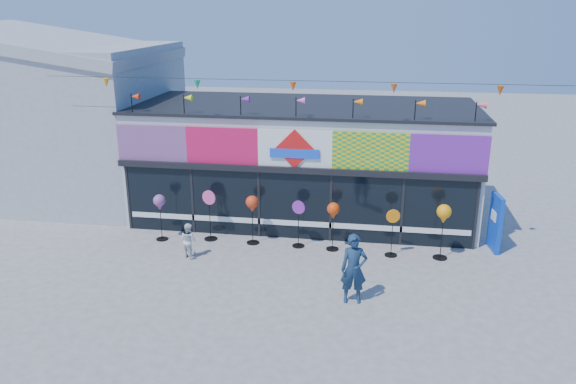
% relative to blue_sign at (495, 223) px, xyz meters
% --- Properties ---
extents(ground, '(80.00, 80.00, 0.00)m').
position_rel_blue_sign_xyz_m(ground, '(-6.42, -3.46, -0.92)').
color(ground, slate).
rests_on(ground, ground).
extents(kite_shop, '(16.00, 5.70, 5.31)m').
position_rel_blue_sign_xyz_m(kite_shop, '(-6.42, 2.48, 1.13)').
color(kite_shop, silver).
rests_on(kite_shop, ground).
extents(neighbour_building, '(8.18, 7.20, 6.87)m').
position_rel_blue_sign_xyz_m(neighbour_building, '(-16.42, 3.54, 2.28)').
color(neighbour_building, '#AAADB0').
rests_on(neighbour_building, ground).
extents(blue_sign, '(0.25, 0.93, 1.83)m').
position_rel_blue_sign_xyz_m(blue_sign, '(0.00, 0.00, 0.00)').
color(blue_sign, '#0C3FC1').
rests_on(blue_sign, ground).
extents(spinner_0, '(0.40, 0.40, 1.58)m').
position_rel_blue_sign_xyz_m(spinner_0, '(-10.78, -0.85, 0.34)').
color(spinner_0, black).
rests_on(spinner_0, ground).
extents(spinner_1, '(0.48, 0.44, 1.72)m').
position_rel_blue_sign_xyz_m(spinner_1, '(-9.18, -0.59, -0.01)').
color(spinner_1, black).
rests_on(spinner_1, ground).
extents(spinner_2, '(0.42, 0.42, 1.64)m').
position_rel_blue_sign_xyz_m(spinner_2, '(-7.71, -0.68, 0.40)').
color(spinner_2, black).
rests_on(spinner_2, ground).
extents(spinner_3, '(0.43, 0.40, 1.57)m').
position_rel_blue_sign_xyz_m(spinner_3, '(-6.19, -0.71, -0.09)').
color(spinner_3, black).
rests_on(spinner_3, ground).
extents(spinner_4, '(0.40, 0.40, 1.59)m').
position_rel_blue_sign_xyz_m(spinner_4, '(-5.08, -0.79, 0.35)').
color(spinner_4, black).
rests_on(spinner_4, ground).
extents(spinner_5, '(0.43, 0.39, 1.53)m').
position_rel_blue_sign_xyz_m(spinner_5, '(-3.23, -0.98, -0.11)').
color(spinner_5, black).
rests_on(spinner_5, ground).
extents(spinner_6, '(0.45, 0.45, 1.76)m').
position_rel_blue_sign_xyz_m(spinner_6, '(-1.73, -0.94, 0.49)').
color(spinner_6, black).
rests_on(spinner_6, ground).
extents(adult_man, '(0.74, 0.54, 1.89)m').
position_rel_blue_sign_xyz_m(adult_man, '(-4.29, -4.08, 0.02)').
color(adult_man, '#172E49').
rests_on(adult_man, ground).
extents(child, '(0.62, 0.54, 1.11)m').
position_rel_blue_sign_xyz_m(child, '(-9.44, -2.04, -0.37)').
color(child, silver).
rests_on(child, ground).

